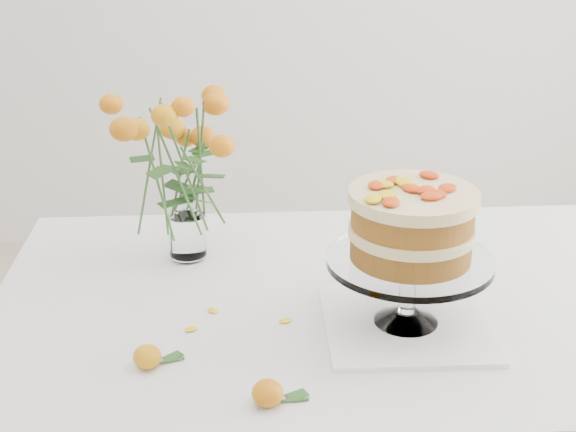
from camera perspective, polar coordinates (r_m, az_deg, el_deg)
The scene contains 11 objects.
table at distance 1.69m, azimuth 3.70°, elevation -8.09°, with size 1.43×0.93×0.76m.
napkin at distance 1.56m, azimuth 8.36°, elevation -7.58°, with size 0.31×0.31×0.01m, color white.
cake_stand at distance 1.47m, azimuth 8.77°, elevation -1.13°, with size 0.31×0.31×0.28m.
rose_vase at distance 1.73m, azimuth -7.46°, elevation 4.31°, with size 0.36×0.36×0.42m.
loose_rose_near at distance 1.43m, azimuth -9.96°, elevation -9.84°, with size 0.09×0.05×0.04m.
loose_rose_far at distance 1.32m, azimuth -1.45°, elevation -12.47°, with size 0.09×0.05×0.04m.
stray_petal_a at distance 1.56m, azimuth -0.20°, elevation -7.47°, with size 0.03×0.02×0.00m, color yellow.
stray_petal_b at distance 1.53m, azimuth 3.67°, elevation -8.09°, with size 0.03×0.02×0.00m, color yellow.
stray_petal_c at distance 1.50m, azimuth 5.39°, elevation -8.79°, with size 0.03×0.02×0.00m, color yellow.
stray_petal_d at distance 1.60m, azimuth -5.35°, elevation -6.70°, with size 0.03×0.02×0.00m, color yellow.
stray_petal_e at distance 1.54m, azimuth -6.91°, elevation -8.00°, with size 0.03×0.02×0.00m, color yellow.
Camera 1 is at (-0.20, -1.45, 1.54)m, focal length 50.00 mm.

